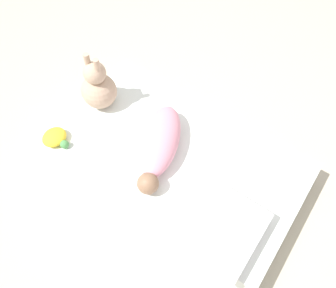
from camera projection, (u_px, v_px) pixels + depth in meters
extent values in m
plane|color=#B2A893|center=(175.00, 167.00, 1.92)|extent=(12.00, 12.00, 0.00)
cube|color=white|center=(175.00, 159.00, 1.85)|extent=(1.36, 0.76, 0.18)
ellipsoid|color=pink|center=(160.00, 140.00, 1.72)|extent=(0.36, 0.50, 0.14)
sphere|color=#89664C|center=(148.00, 183.00, 1.59)|extent=(0.11, 0.11, 0.11)
cube|color=white|center=(217.00, 229.00, 1.49)|extent=(0.36, 0.38, 0.09)
sphere|color=tan|center=(99.00, 91.00, 1.88)|extent=(0.20, 0.20, 0.20)
sphere|color=tan|center=(95.00, 73.00, 1.76)|extent=(0.12, 0.12, 0.12)
cylinder|color=tan|center=(87.00, 60.00, 1.71)|extent=(0.03, 0.03, 0.07)
cylinder|color=tan|center=(97.00, 65.00, 1.68)|extent=(0.03, 0.03, 0.07)
ellipsoid|color=yellow|center=(54.00, 137.00, 1.79)|extent=(0.12, 0.14, 0.06)
sphere|color=#4C934C|center=(64.00, 144.00, 1.77)|extent=(0.05, 0.05, 0.05)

